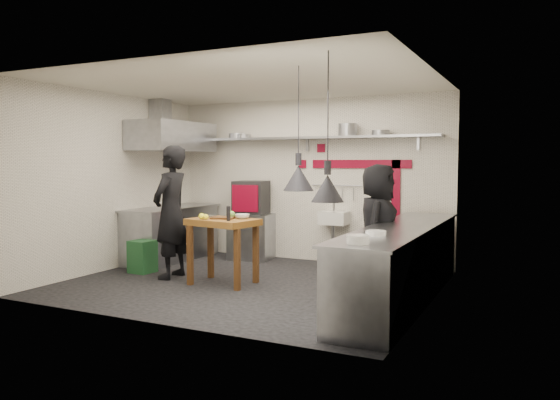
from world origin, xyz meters
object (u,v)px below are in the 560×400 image
at_px(oven_stand, 252,236).
at_px(green_bin, 142,256).
at_px(combi_oven, 251,197).
at_px(chef_right, 378,227).
at_px(chef_left, 171,212).
at_px(prep_table, 223,251).

bearing_deg(oven_stand, green_bin, -126.18).
xyz_separation_m(combi_oven, chef_right, (2.65, -1.28, -0.25)).
xyz_separation_m(oven_stand, chef_right, (2.65, -1.29, 0.44)).
xyz_separation_m(combi_oven, chef_left, (-0.29, -1.91, -0.11)).
distance_m(green_bin, chef_left, 0.98).
xyz_separation_m(green_bin, prep_table, (1.55, -0.12, 0.21)).
distance_m(chef_left, chef_right, 3.01).
distance_m(combi_oven, prep_table, 2.11).
bearing_deg(green_bin, prep_table, -4.55).
relative_size(oven_stand, chef_left, 0.41).
xyz_separation_m(green_bin, chef_right, (3.59, 0.52, 0.59)).
bearing_deg(prep_table, chef_left, -170.95).
bearing_deg(combi_oven, oven_stand, 46.25).
height_order(oven_stand, chef_left, chef_left).
bearing_deg(chef_right, prep_table, 100.76).
height_order(oven_stand, chef_right, chef_right).
relative_size(prep_table, chef_left, 0.47).
xyz_separation_m(combi_oven, green_bin, (-0.93, -1.80, -0.84)).
height_order(oven_stand, prep_table, prep_table).
bearing_deg(chef_right, green_bin, 91.51).
distance_m(combi_oven, chef_right, 2.96).
bearing_deg(green_bin, oven_stand, 62.53).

